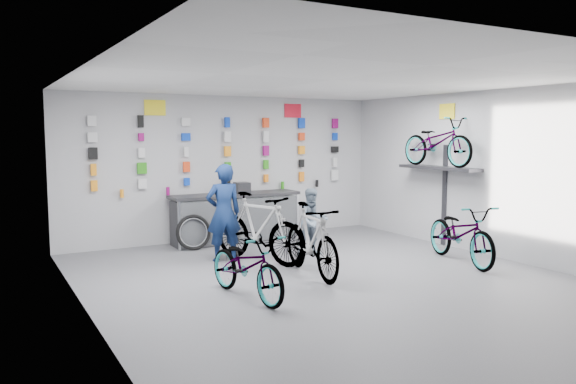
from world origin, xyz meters
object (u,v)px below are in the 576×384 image
counter (236,218)px  bike_center (311,240)px  bike_left (247,266)px  bike_right (461,233)px  clerk (224,213)px  bike_service (259,228)px  customer (313,222)px

counter → bike_center: 3.13m
bike_left → bike_center: bike_center is taller
counter → bike_right: (2.61, -3.63, 0.03)m
clerk → bike_center: bearing=122.2°
bike_service → customer: bearing=-19.9°
bike_right → customer: (-1.90, 1.78, 0.10)m
bike_right → bike_service: bearing=164.2°
counter → customer: size_ratio=2.20×
bike_left → bike_right: bearing=-6.2°
bike_center → bike_service: (-0.30, 1.23, 0.04)m
bike_center → bike_right: (2.72, -0.51, -0.05)m
bike_right → counter: bearing=139.8°
counter → clerk: 1.79m
bike_service → clerk: bearing=119.7°
counter → bike_service: 1.94m
bike_service → bike_right: bearing=-51.9°
counter → clerk: bearing=-120.8°
bike_left → bike_service: (1.08, 1.84, 0.16)m
counter → bike_right: bike_right is taller
bike_left → clerk: (0.60, 2.22, 0.40)m
bike_center → customer: size_ratio=1.54×
bike_center → bike_right: bearing=-3.7°
counter → customer: bearing=-69.1°
customer → counter: bearing=117.8°
bike_right → clerk: (-3.51, 2.12, 0.34)m
counter → customer: customer is taller
clerk → customer: size_ratio=1.39×
counter → customer: 1.99m
bike_service → clerk: clerk is taller
bike_center → customer: bearing=64.2°
bike_service → customer: (1.12, 0.04, 0.01)m
clerk → customer: clerk is taller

